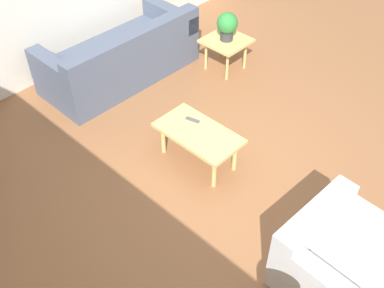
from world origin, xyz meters
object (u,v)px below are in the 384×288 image
at_px(sofa, 122,58).
at_px(coffee_table, 198,136).
at_px(armchair, 335,258).
at_px(side_table_plant, 226,44).
at_px(potted_plant, 227,25).

xyz_separation_m(sofa, coffee_table, (-1.88, 0.50, 0.06)).
bearing_deg(armchair, sofa, 81.27).
height_order(armchair, coffee_table, armchair).
xyz_separation_m(sofa, side_table_plant, (-0.88, -1.15, 0.09)).
height_order(armchair, potted_plant, potted_plant).
bearing_deg(coffee_table, side_table_plant, -58.66).
bearing_deg(potted_plant, sofa, 52.61).
height_order(sofa, armchair, sofa).
height_order(sofa, potted_plant, potted_plant).
xyz_separation_m(coffee_table, side_table_plant, (1.00, -1.65, 0.03)).
bearing_deg(potted_plant, coffee_table, 121.34).
bearing_deg(armchair, side_table_plant, 59.00).
height_order(coffee_table, side_table_plant, side_table_plant).
relative_size(coffee_table, side_table_plant, 1.64).
height_order(sofa, side_table_plant, sofa).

